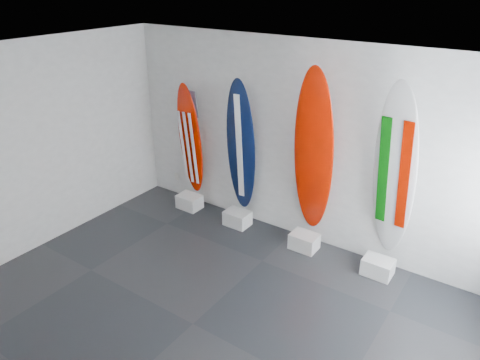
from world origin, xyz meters
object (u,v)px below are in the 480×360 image
Objects in this scene: surfboard_navy at (241,147)px; surfboard_italy at (394,174)px; surfboard_usa at (190,140)px; surfboard_swiss at (314,154)px.

surfboard_italy is at bearing -4.40° from surfboard_navy.
surfboard_usa is at bearing -173.72° from surfboard_italy.
surfboard_usa is 3.38m from surfboard_italy.
surfboard_usa is at bearing 175.60° from surfboard_navy.
surfboard_italy is (2.34, 0.00, 0.15)m from surfboard_navy.
surfboard_swiss reaches higher than surfboard_usa.
surfboard_swiss reaches higher than surfboard_italy.
surfboard_italy is (3.37, 0.00, 0.25)m from surfboard_usa.
surfboard_navy is (1.02, 0.00, 0.10)m from surfboard_usa.
surfboard_swiss is (2.24, 0.00, 0.26)m from surfboard_usa.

